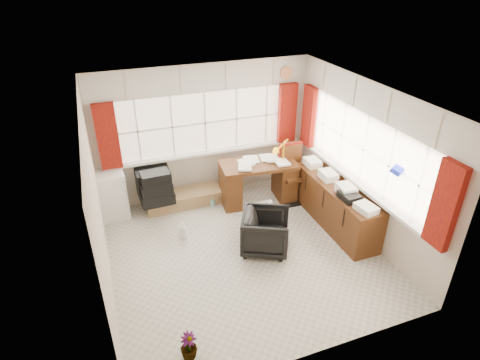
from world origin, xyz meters
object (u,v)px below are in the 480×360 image
object	(u,v)px
desk	(258,180)
office_chair	(266,232)
desk_lamp	(284,146)
radiator	(261,220)
tv_bench	(184,198)
crt_tv	(153,182)
mini_fridge	(111,194)
credenza	(335,204)
task_chair	(292,171)

from	to	relation	value
desk	office_chair	distance (m)	1.46
desk	desk_lamp	size ratio (longest dim) A/B	3.06
radiator	tv_bench	xyz separation A→B (m)	(-1.01, 1.31, -0.11)
crt_tv	mini_fridge	size ratio (longest dim) A/B	0.70
office_chair	credenza	xyz separation A→B (m)	(1.39, 0.23, 0.06)
credenza	tv_bench	size ratio (longest dim) A/B	1.43
desk_lamp	task_chair	xyz separation A→B (m)	(0.20, 0.02, -0.54)
desk_lamp	crt_tv	distance (m)	2.43
desk_lamp	crt_tv	bearing A→B (deg)	164.97
desk	office_chair	xyz separation A→B (m)	(-0.45, -1.39, -0.11)
tv_bench	mini_fridge	world-z (taller)	mini_fridge
tv_bench	crt_tv	bearing A→B (deg)	167.83
credenza	desk_lamp	bearing A→B (deg)	116.53
radiator	crt_tv	distance (m)	2.09
desk_lamp	office_chair	bearing A→B (deg)	-125.12
office_chair	mini_fridge	bearing A→B (deg)	76.44
radiator	tv_bench	distance (m)	1.65
credenza	mini_fridge	bearing A→B (deg)	155.61
office_chair	tv_bench	xyz separation A→B (m)	(-0.89, 1.75, -0.20)
crt_tv	mini_fridge	xyz separation A→B (m)	(-0.74, -0.03, -0.09)
tv_bench	task_chair	bearing A→B (deg)	-13.64
mini_fridge	desk	bearing A→B (deg)	-9.70
desk_lamp	radiator	world-z (taller)	desk_lamp
task_chair	desk	bearing A→B (deg)	169.66
desk_lamp	radiator	distance (m)	1.42
radiator	mini_fridge	size ratio (longest dim) A/B	0.66
crt_tv	desk_lamp	bearing A→B (deg)	-15.03
office_chair	desk_lamp	bearing A→B (deg)	-8.20
desk	task_chair	distance (m)	0.65
desk_lamp	crt_tv	size ratio (longest dim) A/B	0.79
task_chair	credenza	xyz separation A→B (m)	(0.31, -1.04, -0.19)
task_chair	radiator	world-z (taller)	task_chair
desk_lamp	task_chair	world-z (taller)	desk_lamp
office_chair	crt_tv	xyz separation A→B (m)	(-1.40, 1.86, 0.19)
tv_bench	desk	bearing A→B (deg)	-15.14
office_chair	radiator	distance (m)	0.47
desk	mini_fridge	bearing A→B (deg)	170.30
desk	crt_tv	world-z (taller)	desk
tv_bench	radiator	bearing A→B (deg)	-52.35
crt_tv	credenza	bearing A→B (deg)	-30.33
office_chair	credenza	world-z (taller)	credenza
task_chair	tv_bench	bearing A→B (deg)	166.36
desk_lamp	credenza	distance (m)	1.35
task_chair	credenza	world-z (taller)	task_chair
desk_lamp	radiator	size ratio (longest dim) A/B	0.83
desk	task_chair	bearing A→B (deg)	-10.34
task_chair	crt_tv	world-z (taller)	task_chair
desk	credenza	size ratio (longest dim) A/B	0.72
desk	tv_bench	world-z (taller)	desk
desk	office_chair	bearing A→B (deg)	-108.00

